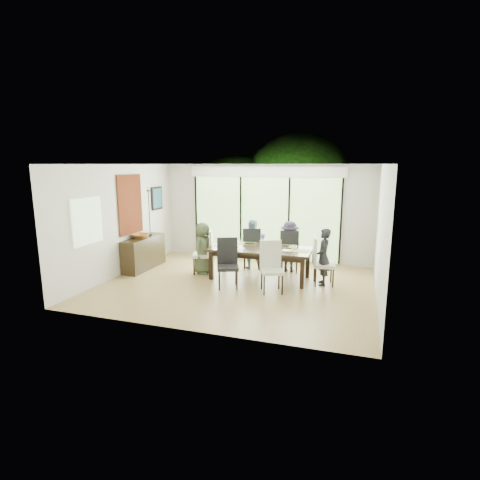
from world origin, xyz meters
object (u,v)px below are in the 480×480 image
(person_far_left, at_px, (252,244))
(chair_near_left, at_px, (228,263))
(table_top, at_px, (260,249))
(cup_a, at_px, (234,243))
(cup_c, at_px, (294,247))
(bowl, at_px, (141,236))
(chair_far_left, at_px, (252,247))
(chair_near_right, at_px, (272,267))
(person_right_end, at_px, (323,257))
(cup_b, at_px, (265,247))
(person_left_end, at_px, (203,248))
(person_far_right, at_px, (289,247))
(chair_right_end, at_px, (324,261))
(sideboard, at_px, (144,253))
(laptop, at_px, (225,246))
(vase, at_px, (263,245))
(chair_far_right, at_px, (289,250))
(chair_left_end, at_px, (202,252))

(person_far_left, bearing_deg, chair_near_left, 76.85)
(table_top, relative_size, cup_a, 19.35)
(cup_c, bearing_deg, bowl, -175.90)
(chair_far_left, xyz_separation_m, chair_near_right, (0.95, -1.72, 0.00))
(person_far_left, relative_size, bowl, 2.93)
(person_right_end, bearing_deg, table_top, -101.57)
(cup_b, bearing_deg, person_left_end, 176.49)
(person_far_right, bearing_deg, chair_right_end, 138.59)
(person_right_end, bearing_deg, chair_near_right, -59.97)
(sideboard, distance_m, bowl, 0.48)
(chair_near_right, xyz_separation_m, cup_c, (0.30, 0.97, 0.25))
(cup_b, height_order, cup_c, cup_c)
(chair_right_end, bearing_deg, laptop, 81.23)
(vase, bearing_deg, chair_far_right, 57.99)
(vase, distance_m, laptop, 0.91)
(chair_left_end, height_order, person_right_end, person_right_end)
(person_far_left, distance_m, sideboard, 2.84)
(chair_near_right, distance_m, bowl, 3.71)
(bowl, bearing_deg, vase, 4.16)
(chair_far_left, height_order, bowl, chair_far_left)
(chair_near_left, distance_m, person_far_left, 1.70)
(chair_far_right, xyz_separation_m, vase, (-0.50, -0.80, 0.26))
(chair_far_right, xyz_separation_m, chair_near_right, (-0.05, -1.72, 0.00))
(chair_far_left, distance_m, bowl, 2.89)
(chair_right_end, relative_size, cup_a, 8.87)
(chair_near_left, distance_m, sideboard, 2.75)
(table_top, bearing_deg, chair_right_end, 0.00)
(chair_right_end, height_order, chair_near_right, same)
(chair_left_end, relative_size, person_far_left, 0.85)
(vase, bearing_deg, chair_far_left, 122.01)
(chair_far_left, distance_m, person_far_right, 1.00)
(vase, relative_size, laptop, 0.36)
(chair_far_left, height_order, person_left_end, person_left_end)
(chair_left_end, relative_size, chair_near_right, 1.00)
(table_top, bearing_deg, laptop, -173.29)
(chair_near_right, relative_size, cup_b, 11.00)
(bowl, bearing_deg, chair_far_right, 15.66)
(laptop, height_order, cup_b, cup_b)
(cup_a, xyz_separation_m, cup_b, (0.85, -0.25, -0.00))
(chair_left_end, bearing_deg, table_top, 70.88)
(vase, xyz_separation_m, cup_b, (0.10, -0.15, -0.01))
(table_top, distance_m, cup_c, 0.81)
(person_right_end, distance_m, bowl, 4.62)
(chair_far_left, distance_m, cup_a, 0.78)
(cup_c, bearing_deg, person_far_right, 108.90)
(person_left_end, bearing_deg, person_right_end, -80.58)
(chair_near_left, distance_m, person_right_end, 2.16)
(person_far_left, bearing_deg, cup_a, 58.34)
(person_left_end, bearing_deg, cup_a, -69.69)
(sideboard, xyz_separation_m, bowl, (0.00, -0.10, 0.47))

